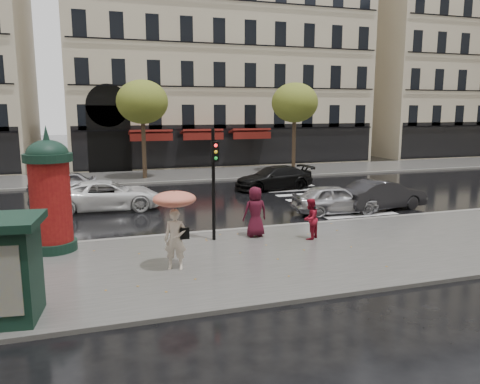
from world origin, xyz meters
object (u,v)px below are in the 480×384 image
object	(u,v)px
woman_umbrella	(175,217)
woman_red	(310,219)
traffic_light	(214,173)
car_black	(274,178)
car_far_silver	(62,183)
man_burgundy	(255,212)
morris_column	(50,192)
car_darkgrey	(382,195)
car_white	(108,195)
car_silver	(335,199)

from	to	relation	value
woman_umbrella	woman_red	xyz separation A→B (m)	(5.15, 1.70, -0.83)
woman_red	traffic_light	distance (m)	3.80
woman_umbrella	woman_red	bearing A→B (deg)	18.24
woman_umbrella	traffic_light	xyz separation A→B (m)	(1.85, 2.59, 0.83)
traffic_light	car_black	xyz separation A→B (m)	(6.29, 9.96, -1.83)
traffic_light	car_far_silver	world-z (taller)	traffic_light
man_burgundy	morris_column	bearing A→B (deg)	-6.69
woman_umbrella	car_black	world-z (taller)	woman_umbrella
morris_column	car_black	xyz separation A→B (m)	(11.66, 9.47, -1.40)
car_far_silver	man_burgundy	bearing A→B (deg)	24.96
morris_column	car_darkgrey	bearing A→B (deg)	10.23
woman_umbrella	man_burgundy	distance (m)	4.36
woman_umbrella	car_black	bearing A→B (deg)	57.01
man_burgundy	car_darkgrey	xyz separation A→B (m)	(7.53, 3.04, -0.33)
car_white	woman_umbrella	bearing A→B (deg)	-168.42
car_silver	car_black	distance (m)	6.95
woman_umbrella	man_burgundy	size ratio (longest dim) A/B	1.29
car_silver	car_far_silver	xyz separation A→B (m)	(-12.12, 9.11, -0.04)
woman_umbrella	car_white	distance (m)	9.80
woman_umbrella	car_white	bearing A→B (deg)	98.90
morris_column	car_far_silver	size ratio (longest dim) A/B	1.10
man_burgundy	car_darkgrey	bearing A→B (deg)	-161.17
woman_umbrella	car_far_silver	world-z (taller)	woman_umbrella
car_far_silver	car_silver	bearing A→B (deg)	47.30
man_burgundy	car_white	world-z (taller)	man_burgundy
car_silver	car_far_silver	world-z (taller)	car_silver
woman_red	car_black	world-z (taller)	woman_red
woman_umbrella	car_far_silver	distance (m)	15.23
car_black	woman_umbrella	bearing A→B (deg)	-39.30
traffic_light	car_far_silver	distance (m)	13.50
man_burgundy	car_black	world-z (taller)	man_burgundy
woman_red	car_far_silver	bearing A→B (deg)	-94.52
morris_column	car_darkgrey	xyz separation A→B (m)	(14.45, 2.61, -1.38)
woman_umbrella	car_silver	distance (m)	10.11
traffic_light	car_white	xyz separation A→B (m)	(-3.36, 7.05, -1.82)
car_far_silver	morris_column	bearing A→B (deg)	-4.51
woman_red	car_far_silver	world-z (taller)	woman_red
traffic_light	car_silver	size ratio (longest dim) A/B	1.01
morris_column	car_silver	bearing A→B (deg)	12.01
traffic_light	car_darkgrey	bearing A→B (deg)	18.82
car_white	traffic_light	bearing A→B (deg)	-151.82
car_darkgrey	man_burgundy	bearing A→B (deg)	104.62
car_silver	car_darkgrey	xyz separation A→B (m)	(2.59, 0.08, 0.04)
car_darkgrey	car_far_silver	size ratio (longest dim) A/B	1.16
car_far_silver	woman_red	bearing A→B (deg)	28.64
car_silver	traffic_light	bearing A→B (deg)	119.57
woman_umbrella	woman_red	world-z (taller)	woman_umbrella
man_burgundy	traffic_light	xyz separation A→B (m)	(-1.55, -0.06, 1.48)
car_silver	car_black	bearing A→B (deg)	6.39
man_burgundy	woman_red	bearing A→B (deg)	148.25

